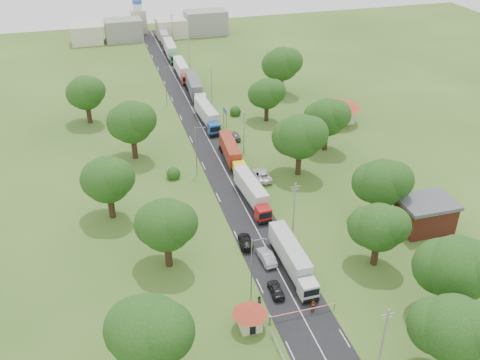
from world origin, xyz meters
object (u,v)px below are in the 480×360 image
object	(u,v)px
info_sign	(225,113)
truck_0	(292,258)
boom_barrier	(293,313)
car_lane_mid	(266,257)
pedestrian_near	(313,305)
car_lane_front	(276,289)
guard_booth	(250,315)

from	to	relation	value
info_sign	truck_0	xyz separation A→B (m)	(-3.28, -50.84, -0.89)
boom_barrier	car_lane_mid	xyz separation A→B (m)	(0.36, 11.96, -0.10)
boom_barrier	pedestrian_near	size ratio (longest dim) A/B	4.84
car_lane_front	car_lane_mid	bearing A→B (deg)	-95.05
info_sign	car_lane_mid	size ratio (longest dim) A/B	0.85
boom_barrier	info_sign	size ratio (longest dim) A/B	2.25
car_lane_front	pedestrian_near	distance (m)	5.73
truck_0	car_lane_mid	bearing A→B (deg)	136.19
truck_0	pedestrian_near	xyz separation A→B (m)	(-0.29, -8.66, -1.16)
car_lane_front	car_lane_mid	xyz separation A→B (m)	(0.91, 6.96, 0.10)
car_lane_front	truck_0	bearing A→B (deg)	-130.20
boom_barrier	pedestrian_near	xyz separation A→B (m)	(2.98, 0.50, 0.06)
guard_booth	car_lane_front	xyz separation A→B (m)	(5.29, 5.00, -1.47)
car_lane_mid	boom_barrier	bearing A→B (deg)	84.71
pedestrian_near	truck_0	bearing A→B (deg)	67.92
truck_0	info_sign	bearing A→B (deg)	86.30
boom_barrier	car_lane_front	bearing A→B (deg)	96.35
guard_booth	truck_0	xyz separation A→B (m)	(9.12, 9.16, -0.06)
boom_barrier	truck_0	xyz separation A→B (m)	(3.27, 9.16, 1.22)
guard_booth	info_sign	bearing A→B (deg)	78.32
info_sign	pedestrian_near	xyz separation A→B (m)	(-3.57, -59.50, -2.05)
info_sign	pedestrian_near	world-z (taller)	info_sign
boom_barrier	guard_booth	distance (m)	5.98
boom_barrier	info_sign	xyz separation A→B (m)	(6.56, 60.00, 2.11)
car_lane_mid	pedestrian_near	bearing A→B (deg)	99.33
guard_booth	car_lane_mid	bearing A→B (deg)	62.60
guard_booth	info_sign	size ratio (longest dim) A/B	1.07
boom_barrier	info_sign	world-z (taller)	info_sign
info_sign	car_lane_mid	bearing A→B (deg)	-97.35
truck_0	car_lane_mid	size ratio (longest dim) A/B	2.97
car_lane_mid	guard_booth	bearing A→B (deg)	59.03
car_lane_mid	info_sign	bearing A→B (deg)	-100.93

